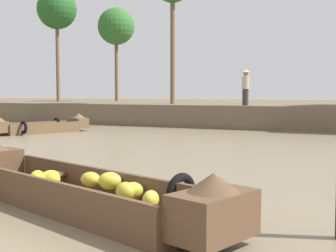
# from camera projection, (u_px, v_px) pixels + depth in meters

# --- Properties ---
(ground_plane) EXTENTS (300.00, 300.00, 0.00)m
(ground_plane) POSITION_uv_depth(u_px,v_px,m) (225.00, 155.00, 12.12)
(ground_plane) COLOR #7A6B51
(riverbank_strip) EXTENTS (160.00, 20.00, 1.07)m
(riverbank_strip) POSITION_uv_depth(u_px,v_px,m) (313.00, 111.00, 28.62)
(riverbank_strip) COLOR brown
(riverbank_strip) RESTS_ON ground
(banana_boat) EXTENTS (5.62, 2.71, 0.82)m
(banana_boat) POSITION_uv_depth(u_px,v_px,m) (75.00, 189.00, 6.53)
(banana_boat) COLOR brown
(banana_boat) RESTS_ON ground
(cargo_boat_upstream) EXTENTS (2.40, 4.10, 0.75)m
(cargo_boat_upstream) POSITION_uv_depth(u_px,v_px,m) (41.00, 126.00, 18.80)
(cargo_boat_upstream) COLOR brown
(cargo_boat_upstream) RESTS_ON ground
(palm_tree_near) EXTENTS (2.54, 2.54, 6.44)m
(palm_tree_near) POSITION_uv_depth(u_px,v_px,m) (116.00, 27.00, 31.51)
(palm_tree_near) COLOR brown
(palm_tree_near) RESTS_ON riverbank_strip
(palm_tree_far) EXTENTS (2.61, 2.61, 7.41)m
(palm_tree_far) POSITION_uv_depth(u_px,v_px,m) (57.00, 10.00, 30.17)
(palm_tree_far) COLOR brown
(palm_tree_far) RESTS_ON riverbank_strip
(vendor_person) EXTENTS (0.44, 0.44, 1.66)m
(vendor_person) POSITION_uv_depth(u_px,v_px,m) (246.00, 85.00, 20.98)
(vendor_person) COLOR #332D28
(vendor_person) RESTS_ON riverbank_strip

